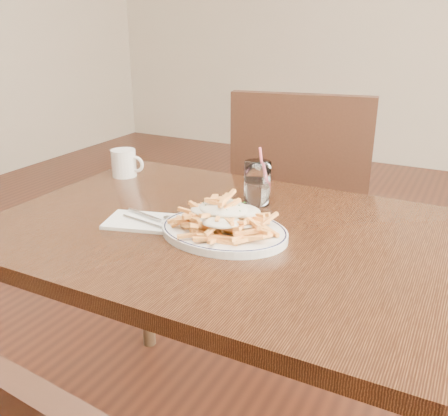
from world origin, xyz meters
The scene contains 8 objects.
table centered at (0.00, 0.00, 0.67)m, with size 1.20×0.80×0.75m.
chair_far centered at (-0.05, 0.65, 0.57)m, with size 0.54×0.54×1.01m.
fries_plate centered at (0.00, -0.05, 0.76)m, with size 0.33×0.30×0.02m.
loaded_fries centered at (0.00, -0.05, 0.81)m, with size 0.27×0.24×0.07m.
napkin centered at (-0.22, -0.08, 0.75)m, with size 0.18×0.12×0.01m, color white.
cutlery centered at (-0.22, -0.07, 0.76)m, with size 0.17×0.08×0.01m.
water_glass centered at (-0.02, 0.19, 0.80)m, with size 0.07×0.07×0.16m.
coffee_mug centered at (-0.51, 0.22, 0.79)m, with size 0.11×0.08×0.09m.
Camera 1 is at (0.49, -1.00, 1.24)m, focal length 40.00 mm.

